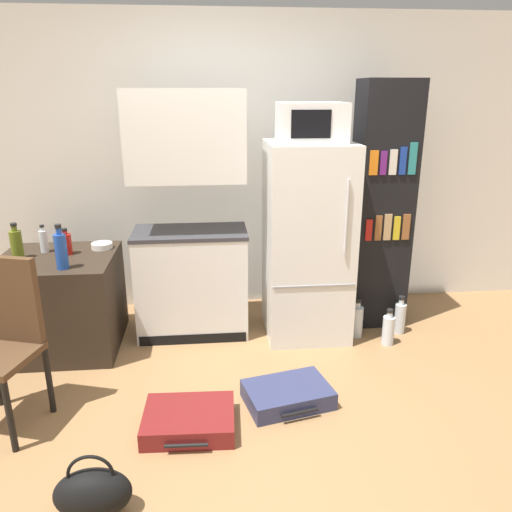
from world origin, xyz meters
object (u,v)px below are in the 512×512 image
(bottle_olive_oil, at_px, (16,244))
(suitcase_small_flat, at_px, (288,395))
(side_table, at_px, (61,302))
(chair, at_px, (4,331))
(water_bottle_back, at_px, (357,321))
(kitchen_hutch, at_px, (190,228))
(bookshelf, at_px, (381,208))
(water_bottle_middle, at_px, (400,317))
(water_bottle_front, at_px, (388,329))
(suitcase_large_flat, at_px, (189,420))
(bottle_clear_short, at_px, (44,241))
(microwave, at_px, (311,122))
(bowl, at_px, (102,246))
(handbag, at_px, (93,493))
(bottle_ketchup_red, at_px, (66,243))
(refrigerator, at_px, (307,242))
(bottle_blue_soda, at_px, (61,250))

(bottle_olive_oil, height_order, suitcase_small_flat, bottle_olive_oil)
(side_table, height_order, chair, chair)
(water_bottle_back, bearing_deg, kitchen_hutch, 170.27)
(water_bottle_back, bearing_deg, bookshelf, 50.94)
(chair, xyz_separation_m, suitcase_small_flat, (1.66, -0.02, -0.52))
(bookshelf, bearing_deg, water_bottle_middle, -62.93)
(water_bottle_front, bearing_deg, suitcase_large_flat, -149.50)
(bottle_clear_short, bearing_deg, water_bottle_front, -7.76)
(suitcase_large_flat, bearing_deg, microwave, 54.73)
(bowl, relative_size, water_bottle_middle, 0.50)
(suitcase_small_flat, relative_size, handbag, 1.65)
(microwave, distance_m, bottle_ketchup_red, 2.02)
(bottle_clear_short, height_order, handbag, bottle_clear_short)
(side_table, height_order, handbag, side_table)
(refrigerator, distance_m, water_bottle_back, 0.76)
(kitchen_hutch, xyz_separation_m, bottle_clear_short, (-1.09, -0.02, -0.07))
(bottle_blue_soda, bearing_deg, water_bottle_front, 1.01)
(bottle_ketchup_red, distance_m, handbag, 1.95)
(bottle_clear_short, height_order, suitcase_small_flat, bottle_clear_short)
(chair, bearing_deg, bowl, 88.24)
(refrigerator, height_order, bottle_olive_oil, refrigerator)
(suitcase_large_flat, xyz_separation_m, water_bottle_back, (1.31, 1.05, 0.08))
(refrigerator, relative_size, water_bottle_back, 4.76)
(bowl, xyz_separation_m, water_bottle_front, (2.20, -0.41, -0.62))
(suitcase_small_flat, bearing_deg, suitcase_large_flat, -175.14)
(suitcase_large_flat, height_order, water_bottle_front, water_bottle_front)
(refrigerator, height_order, bottle_clear_short, refrigerator)
(bowl, height_order, suitcase_small_flat, bowl)
(bottle_blue_soda, bearing_deg, bottle_olive_oil, 146.27)
(handbag, bearing_deg, water_bottle_front, 37.38)
(suitcase_small_flat, bearing_deg, bottle_ketchup_red, 134.38)
(water_bottle_middle, bearing_deg, chair, -162.59)
(refrigerator, xyz_separation_m, suitcase_large_flat, (-0.91, -1.19, -0.71))
(microwave, bearing_deg, side_table, -177.78)
(bottle_olive_oil, bearing_deg, water_bottle_middle, -0.70)
(bottle_ketchup_red, height_order, handbag, bottle_ketchup_red)
(bottle_clear_short, relative_size, water_bottle_middle, 0.66)
(refrigerator, distance_m, bottle_ketchup_red, 1.83)
(side_table, relative_size, bottle_olive_oil, 3.13)
(side_table, bearing_deg, suitcase_large_flat, -48.51)
(microwave, bearing_deg, bottle_blue_soda, -169.26)
(refrigerator, height_order, suitcase_large_flat, refrigerator)
(water_bottle_front, xyz_separation_m, water_bottle_back, (-0.21, 0.16, 0.01))
(bottle_olive_oil, relative_size, bottle_ketchup_red, 1.33)
(side_table, relative_size, refrigerator, 0.54)
(bowl, bearing_deg, bottle_blue_soda, -111.46)
(microwave, xyz_separation_m, bottle_ketchup_red, (-1.83, -0.01, -0.86))
(refrigerator, bearing_deg, bottle_clear_short, 178.27)
(side_table, distance_m, bottle_blue_soda, 0.57)
(suitcase_large_flat, distance_m, suitcase_small_flat, 0.65)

